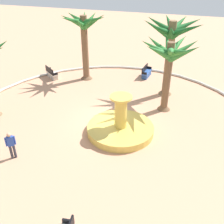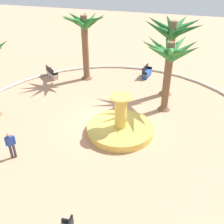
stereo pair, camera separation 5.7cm
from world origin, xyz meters
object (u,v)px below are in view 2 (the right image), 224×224
object	(u,v)px
palm_tree_mid_plaza	(170,57)
bench_north	(147,73)
fountain	(120,128)
palm_tree_far_side	(171,39)
bench_southeast	(52,74)
palm_tree_by_curb	(84,31)
person_pedestrian_stroll	(11,144)

from	to	relation	value
palm_tree_mid_plaza	bench_north	world-z (taller)	palm_tree_mid_plaza
bench_north	fountain	bearing A→B (deg)	1.25
palm_tree_far_side	bench_southeast	bearing A→B (deg)	-90.57
fountain	bench_southeast	size ratio (longest dim) A/B	2.62
fountain	bench_southeast	distance (m)	10.43
palm_tree_far_side	bench_north	distance (m)	5.46
palm_tree_mid_plaza	bench_north	distance (m)	6.95
palm_tree_by_curb	bench_southeast	xyz separation A→B (m)	(0.79, -3.05, -3.86)
palm_tree_far_side	palm_tree_by_curb	bearing A→B (deg)	-97.13
palm_tree_far_side	bench_north	world-z (taller)	palm_tree_far_side
palm_tree_mid_plaza	bench_southeast	xyz separation A→B (m)	(-2.62, -10.47, -3.54)
bench_southeast	person_pedestrian_stroll	world-z (taller)	person_pedestrian_stroll
fountain	palm_tree_mid_plaza	world-z (taller)	palm_tree_mid_plaza
palm_tree_mid_plaza	person_pedestrian_stroll	size ratio (longest dim) A/B	3.14
bench_north	bench_southeast	distance (m)	8.59
palm_tree_by_curb	bench_southeast	distance (m)	4.98
bench_southeast	person_pedestrian_stroll	xyz separation A→B (m)	(10.39, 3.44, 0.57)
palm_tree_by_curb	bench_southeast	size ratio (longest dim) A/B	3.63
palm_tree_far_side	bench_southeast	distance (m)	10.99
bench_north	person_pedestrian_stroll	bearing A→B (deg)	-19.35
palm_tree_by_curb	palm_tree_mid_plaza	xyz separation A→B (m)	(3.41, 7.42, -0.32)
palm_tree_far_side	bench_north	xyz separation A→B (m)	(-2.97, -2.11, -4.07)
fountain	person_pedestrian_stroll	size ratio (longest dim) A/B	2.53
bench_north	bench_southeast	world-z (taller)	same
fountain	bench_north	bearing A→B (deg)	-178.75
palm_tree_by_curb	person_pedestrian_stroll	xyz separation A→B (m)	(11.18, 0.39, -3.29)
palm_tree_mid_plaza	palm_tree_far_side	size ratio (longest dim) A/B	0.87
palm_tree_by_curb	palm_tree_far_side	size ratio (longest dim) A/B	0.97
bench_north	person_pedestrian_stroll	xyz separation A→B (m)	(13.25, -4.65, 0.57)
palm_tree_far_side	bench_southeast	world-z (taller)	palm_tree_far_side
palm_tree_mid_plaza	person_pedestrian_stroll	distance (m)	10.89
bench_north	bench_southeast	xyz separation A→B (m)	(2.87, -8.09, 0.00)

